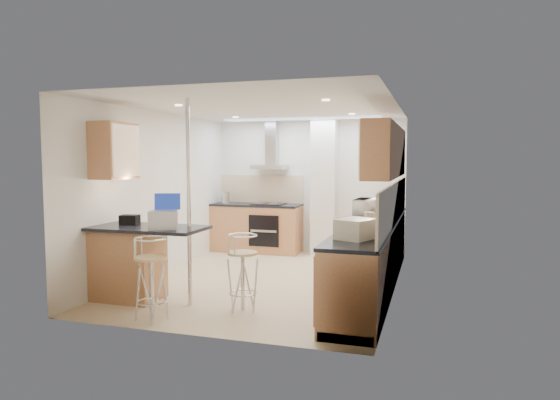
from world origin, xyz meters
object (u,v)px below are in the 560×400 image
(bar_stool_near, at_px, (151,279))
(bread_bin, at_px, (356,229))
(laptop, at_px, (163,220))
(bar_stool_end, at_px, (243,272))
(microwave, at_px, (370,210))

(bar_stool_near, relative_size, bread_bin, 2.26)
(laptop, bearing_deg, bar_stool_end, -15.86)
(microwave, xyz_separation_m, laptop, (-2.25, -1.65, -0.02))
(microwave, height_order, bar_stool_end, microwave)
(microwave, relative_size, bar_stool_end, 0.61)
(microwave, xyz_separation_m, bar_stool_near, (-2.11, -2.15, -0.61))
(laptop, distance_m, bread_bin, 2.29)
(laptop, bearing_deg, bread_bin, -21.43)
(microwave, bearing_deg, bread_bin, -175.21)
(bar_stool_near, bearing_deg, bread_bin, 4.47)
(bar_stool_near, relative_size, bar_stool_end, 1.02)
(bar_stool_end, relative_size, bread_bin, 2.21)
(microwave, distance_m, laptop, 2.78)
(microwave, relative_size, bar_stool_near, 0.60)
(laptop, distance_m, bar_stool_near, 0.79)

